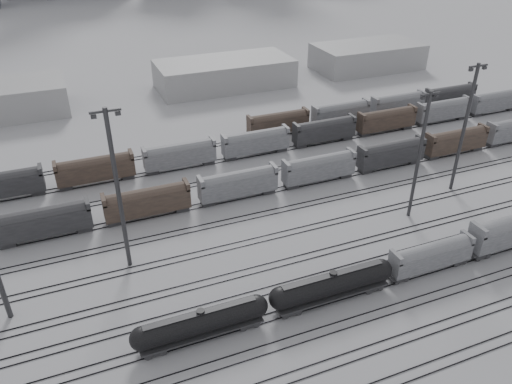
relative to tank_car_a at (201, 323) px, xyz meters
name	(u,v)px	position (x,y,z in m)	size (l,w,h in m)	color
ground	(374,292)	(25.43, -1.00, -2.59)	(900.00, 900.00, 0.00)	silver
tracks	(317,228)	(25.43, 16.50, -2.51)	(220.00, 71.50, 0.16)	black
tank_car_a	(201,323)	(0.00, 0.00, 0.00)	(18.11, 3.02, 4.48)	#242427
tank_car_b	(332,284)	(18.89, 0.00, 0.13)	(19.04, 3.17, 4.71)	#242427
hopper_car_a	(431,255)	(35.71, 0.00, 0.43)	(13.65, 2.71, 4.88)	#242427
light_mast_b	(118,188)	(-6.09, 18.53, 11.03)	(4.11, 0.66, 25.68)	#333336
light_mast_c	(420,154)	(42.54, 13.89, 9.66)	(3.69, 0.59, 23.08)	#333336
light_mast_d	(465,126)	(56.18, 18.77, 10.53)	(3.96, 0.63, 24.73)	#333336
bg_string_near	(319,169)	(33.43, 31.00, 0.21)	(151.00, 3.00, 5.60)	gray
bg_string_mid	(324,131)	(43.43, 47.00, 0.21)	(151.00, 3.00, 5.60)	#242427
bg_string_far	(370,109)	(60.93, 55.00, 0.21)	(66.00, 3.00, 5.60)	brown
warehouse_mid	(225,73)	(35.43, 94.00, 1.41)	(40.00, 18.00, 8.00)	#A0A0A2
warehouse_right	(367,56)	(85.43, 94.00, 1.41)	(35.00, 18.00, 8.00)	#A0A0A2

